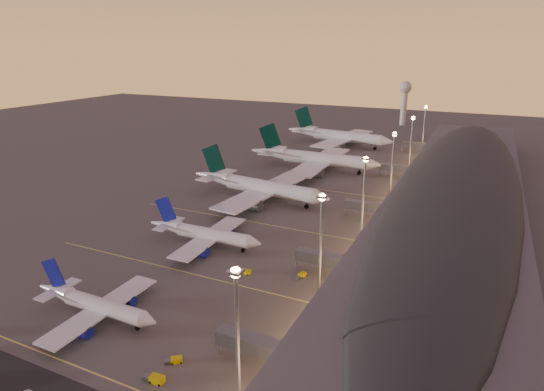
{
  "coord_description": "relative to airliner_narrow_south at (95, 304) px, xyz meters",
  "views": [
    {
      "loc": [
        67.67,
        -93.89,
        58.19
      ],
      "look_at": [
        2.0,
        45.0,
        7.0
      ],
      "focal_mm": 30.0,
      "sensor_mm": 36.0,
      "label": 1
    }
  ],
  "objects": [
    {
      "name": "terminal_building",
      "position": [
        67.66,
        103.43,
        5.63
      ],
      "size": [
        56.35,
        255.0,
        17.46
      ],
      "color": "#4C4B50",
      "rests_on": "ground"
    },
    {
      "name": "airliner_wide_mid",
      "position": [
        -0.47,
        140.62,
        2.34
      ],
      "size": [
        66.46,
        60.27,
        21.34
      ],
      "rotation": [
        0.0,
        0.0,
        0.01
      ],
      "color": "silver",
      "rests_on": "ground"
    },
    {
      "name": "airliner_wide_near",
      "position": [
        -4.36,
        88.87,
        1.97
      ],
      "size": [
        62.28,
        57.06,
        19.92
      ],
      "rotation": [
        0.0,
        0.0,
        -0.11
      ],
      "color": "silver",
      "rests_on": "ground"
    },
    {
      "name": "airliner_wide_far",
      "position": [
        -6.51,
        199.62,
        2.51
      ],
      "size": [
        68.7,
        63.17,
        22.0
      ],
      "rotation": [
        0.0,
        0.0,
        -0.14
      ],
      "color": "silver",
      "rests_on": "ground"
    },
    {
      "name": "lane_markings",
      "position": [
        5.83,
        70.96,
        -3.15
      ],
      "size": [
        90.0,
        180.36,
        0.0
      ],
      "color": "#D8C659",
      "rests_on": "ground"
    },
    {
      "name": "airliner_narrow_south",
      "position": [
        0.0,
        0.0,
        0.0
      ],
      "size": [
        34.01,
        30.24,
        12.2
      ],
      "rotation": [
        0.0,
        0.0,
        0.0
      ],
      "color": "silver",
      "rests_on": "ground"
    },
    {
      "name": "ground",
      "position": [
        5.83,
        30.96,
        -3.15
      ],
      "size": [
        700.0,
        700.0,
        0.0
      ],
      "primitive_type": "plane",
      "color": "#484542"
    },
    {
      "name": "light_masts",
      "position": [
        41.83,
        95.96,
        14.4
      ],
      "size": [
        2.2,
        217.2,
        25.9
      ],
      "color": "gray",
      "rests_on": "ground"
    },
    {
      "name": "baggage_tug_c",
      "position": [
        20.38,
        32.26,
        -2.65
      ],
      "size": [
        3.76,
        1.8,
        1.1
      ],
      "rotation": [
        0.0,
        0.0,
        -0.06
      ],
      "color": "#C8AE03",
      "rests_on": "ground"
    },
    {
      "name": "airliner_narrow_north",
      "position": [
        0.32,
        43.21,
        0.41
      ],
      "size": [
        38.56,
        34.37,
        13.81
      ],
      "rotation": [
        0.0,
        0.0,
        0.03
      ],
      "color": "silver",
      "rests_on": "ground"
    },
    {
      "name": "radar_tower",
      "position": [
        15.83,
        290.96,
        18.72
      ],
      "size": [
        9.0,
        9.0,
        32.5
      ],
      "color": "silver",
      "rests_on": "ground"
    },
    {
      "name": "baggage_tug_b",
      "position": [
        25.33,
        -5.14,
        -2.7
      ],
      "size": [
        3.43,
        3.07,
        1.0
      ],
      "rotation": [
        0.0,
        0.0,
        0.66
      ],
      "color": "#C8AE03",
      "rests_on": "ground"
    },
    {
      "name": "baggage_tug_d",
      "position": [
        34.91,
        36.68,
        -2.68
      ],
      "size": [
        2.33,
        3.72,
        1.04
      ],
      "rotation": [
        0.0,
        0.0,
        1.28
      ],
      "color": "#C8AE03",
      "rests_on": "ground"
    },
    {
      "name": "baggage_tug_a",
      "position": [
        25.26,
        -10.91,
        -2.6
      ],
      "size": [
        4.17,
        2.04,
        1.21
      ],
      "rotation": [
        0.0,
        0.0,
        0.08
      ],
      "color": "#C8AE03",
      "rests_on": "ground"
    }
  ]
}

